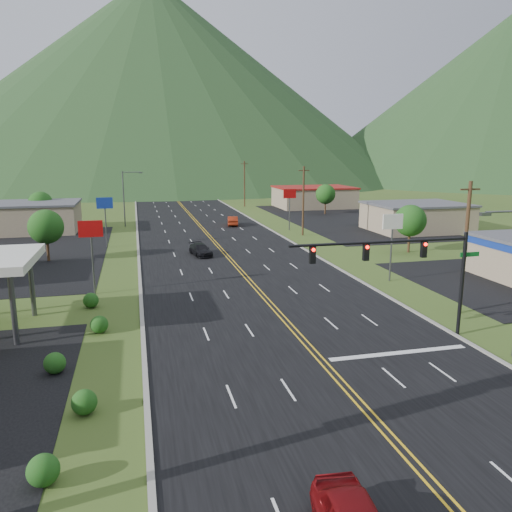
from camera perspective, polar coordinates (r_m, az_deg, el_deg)
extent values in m
plane|color=#354E1B|center=(20.97, 20.50, -24.25)|extent=(500.00, 500.00, 0.00)
cube|color=black|center=(20.97, 20.50, -24.25)|extent=(20.00, 460.00, 0.04)
cylinder|color=black|center=(35.67, 22.45, -3.01)|extent=(0.24, 0.24, 7.00)
cylinder|color=black|center=(31.87, 14.12, 1.56)|extent=(12.00, 0.18, 0.18)
cube|color=#0C591E|center=(35.48, 23.23, 0.17)|extent=(1.40, 0.06, 0.30)
cube|color=black|center=(33.47, 18.63, 0.73)|extent=(0.35, 0.28, 1.05)
sphere|color=#FF0C05|center=(33.26, 18.83, 1.26)|extent=(0.22, 0.22, 0.22)
cube|color=black|center=(31.54, 12.46, 0.42)|extent=(0.35, 0.28, 1.05)
sphere|color=#FF0C05|center=(31.31, 12.63, 0.99)|extent=(0.22, 0.22, 0.22)
cube|color=black|center=(30.18, 6.47, 0.12)|extent=(0.35, 0.28, 1.05)
sphere|color=#FF0C05|center=(29.94, 6.60, 0.71)|extent=(0.22, 0.22, 0.22)
cylinder|color=#59595E|center=(31.39, 26.82, 4.55)|extent=(2.88, 0.12, 0.12)
cube|color=#59595E|center=(30.49, 24.73, 4.37)|extent=(0.60, 0.25, 0.18)
cylinder|color=#59595E|center=(84.09, -14.87, 6.30)|extent=(0.20, 0.20, 9.00)
cylinder|color=#59595E|center=(83.80, -14.03, 9.28)|extent=(2.88, 0.12, 0.12)
cube|color=#59595E|center=(83.81, -13.03, 9.26)|extent=(0.60, 0.25, 0.18)
cylinder|color=#59595E|center=(34.99, -26.00, -5.30)|extent=(0.36, 0.36, 5.00)
cylinder|color=#59595E|center=(40.66, -24.26, -2.86)|extent=(0.36, 0.36, 5.00)
cube|color=tan|center=(84.24, -25.76, 3.89)|extent=(18.00, 11.00, 4.20)
cube|color=#4C4C51|center=(84.00, -25.90, 5.40)|extent=(18.40, 11.40, 0.30)
cube|color=tan|center=(81.29, 17.84, 4.18)|extent=(14.00, 11.00, 4.00)
cube|color=#4C4C51|center=(81.05, 17.94, 5.68)|extent=(14.40, 11.40, 0.30)
cube|color=tan|center=(111.00, 6.62, 6.64)|extent=(16.00, 12.00, 4.20)
cube|color=maroon|center=(110.82, 6.65, 7.80)|extent=(16.40, 12.40, 0.30)
cylinder|color=#59595E|center=(44.93, -18.12, -1.06)|extent=(0.16, 0.16, 5.00)
cube|color=#A7090B|center=(44.36, -18.39, 2.97)|extent=(2.00, 0.18, 1.40)
cylinder|color=#59595E|center=(66.54, -16.76, 3.08)|extent=(0.16, 0.16, 5.00)
cube|color=navy|center=(66.15, -16.92, 5.82)|extent=(2.00, 0.18, 1.40)
cylinder|color=#59595E|center=(48.71, 15.16, 0.09)|extent=(0.16, 0.16, 5.00)
cube|color=white|center=(48.18, 15.36, 3.82)|extent=(2.00, 0.18, 1.40)
cylinder|color=#59595E|center=(77.90, 3.84, 4.78)|extent=(0.16, 0.16, 5.00)
cube|color=#A7090B|center=(77.56, 3.87, 7.12)|extent=(2.00, 0.18, 1.40)
cylinder|color=#382314|center=(60.48, -22.70, 0.85)|extent=(0.30, 0.30, 3.00)
sphere|color=#255117|center=(60.10, -22.88, 3.10)|extent=(3.84, 3.84, 3.84)
cylinder|color=#382314|center=(87.64, -23.28, 3.97)|extent=(0.30, 0.30, 3.00)
sphere|color=#255117|center=(87.38, -23.41, 5.53)|extent=(3.84, 3.84, 3.84)
cylinder|color=#382314|center=(63.54, 17.08, 1.75)|extent=(0.30, 0.30, 3.00)
sphere|color=#255117|center=(63.19, 17.22, 3.89)|extent=(3.84, 3.84, 3.84)
cylinder|color=#382314|center=(99.19, 7.92, 5.64)|extent=(0.30, 0.30, 3.00)
sphere|color=#255117|center=(98.96, 7.96, 7.02)|extent=(3.84, 3.84, 3.84)
cylinder|color=#382314|center=(40.25, 22.77, 0.77)|extent=(0.28, 0.28, 10.00)
cube|color=#382314|center=(39.71, 23.28, 7.01)|extent=(1.60, 0.12, 0.12)
cylinder|color=#382314|center=(73.05, 5.42, 6.25)|extent=(0.28, 0.28, 10.00)
cube|color=#382314|center=(72.76, 5.49, 9.70)|extent=(1.60, 0.12, 0.12)
cylinder|color=#382314|center=(111.51, -1.33, 8.23)|extent=(0.28, 0.28, 10.00)
cube|color=#382314|center=(111.32, -1.34, 10.50)|extent=(1.60, 0.12, 0.12)
cylinder|color=#382314|center=(150.78, -4.61, 9.15)|extent=(0.28, 0.28, 10.00)
cube|color=#382314|center=(150.63, -4.64, 10.83)|extent=(1.60, 0.12, 0.12)
cone|color=#183417|center=(235.92, -11.67, 19.06)|extent=(220.00, 220.00, 85.00)
cone|color=#183417|center=(248.14, 27.15, 15.93)|extent=(180.00, 180.00, 70.00)
imported|color=black|center=(59.23, -6.35, 0.67)|extent=(2.63, 4.84, 1.33)
imported|color=#9A2810|center=(82.92, -2.68, 4.02)|extent=(2.37, 4.86, 1.54)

